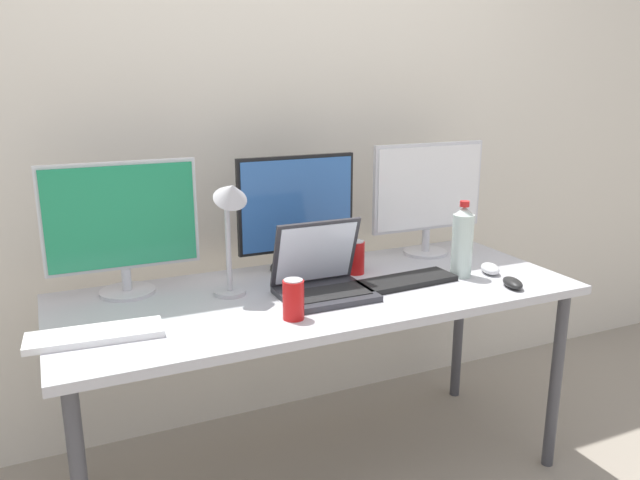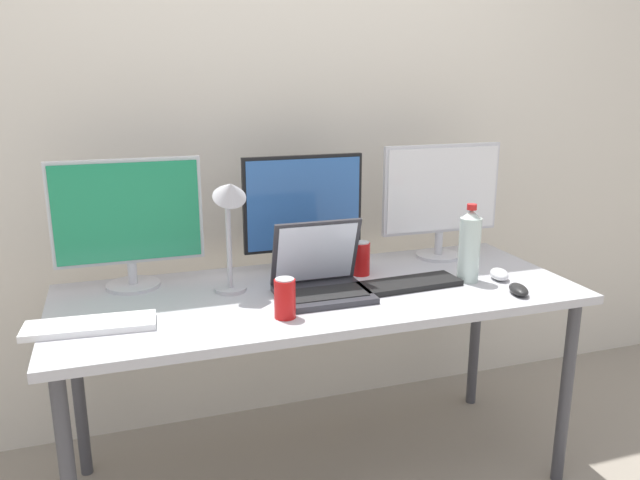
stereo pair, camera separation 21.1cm
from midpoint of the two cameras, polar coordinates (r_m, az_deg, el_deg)
ground_plane at (r=2.51m, az=-2.57°, el=-20.77°), size 16.00×16.00×0.00m
wall_back at (r=2.60m, az=-7.87°, el=11.19°), size 7.00×0.08×2.60m
work_desk at (r=2.18m, az=-2.78°, el=-6.16°), size 1.79×0.72×0.74m
monitor_left at (r=2.20m, az=-20.32°, el=1.38°), size 0.50×0.19×0.45m
monitor_center at (r=2.33m, az=-4.72°, el=2.57°), size 0.46×0.21×0.44m
monitor_right at (r=2.55m, az=7.55°, el=4.25°), size 0.50×0.18×0.46m
laptop_silver at (r=2.10m, az=-2.70°, el=-3.53°), size 0.30×0.25×0.25m
keyboard_main at (r=1.93m, az=-22.89°, el=-8.06°), size 0.38×0.15×0.02m
keyboard_aux at (r=2.23m, az=5.08°, el=-3.81°), size 0.39×0.15×0.02m
mouse_by_keyboard at (r=2.39m, az=12.89°, el=-2.61°), size 0.09×0.12×0.04m
mouse_by_laptop at (r=2.26m, az=14.68°, el=-3.86°), size 0.08×0.12×0.03m
water_bottle at (r=2.31m, az=10.36°, el=-0.21°), size 0.08×0.08×0.28m
soda_can_near_keyboard at (r=2.32m, az=0.69°, el=-1.63°), size 0.07×0.07×0.13m
soda_can_by_laptop at (r=1.90m, az=-5.64°, el=-5.48°), size 0.07×0.07×0.13m
desk_lamp at (r=2.04m, az=-11.11°, el=2.18°), size 0.11×0.18×0.42m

